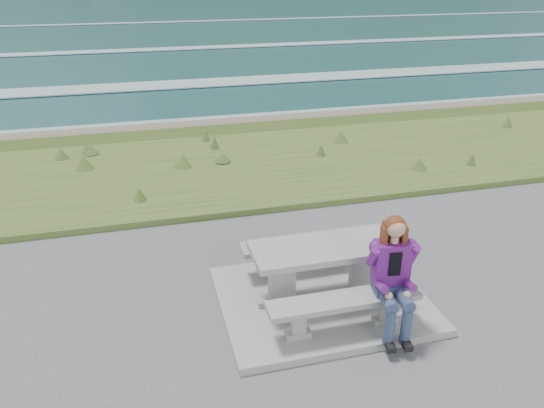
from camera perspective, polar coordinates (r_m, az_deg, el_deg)
The scene contains 8 objects.
concrete_slab at distance 6.97m, azimuth 5.39°, elevation -10.20°, with size 2.60×2.10×0.10m, color gray.
picnic_table at distance 6.63m, azimuth 5.60°, elevation -5.72°, with size 1.80×0.75×0.75m.
bench_landward at distance 6.22m, azimuth 7.74°, elevation -10.73°, with size 1.80×0.35×0.45m.
bench_seaward at distance 7.32m, azimuth 3.67°, elevation -4.61°, with size 1.80×0.35×0.45m.
grass_verge at distance 11.29m, azimuth -3.18°, elevation 3.81°, with size 160.00×4.50×0.22m, color #345620.
shore_drop at distance 13.99m, azimuth -5.64°, elevation 7.92°, with size 160.00×0.80×2.20m, color brown.
ocean at distance 31.04m, azimuth -10.94°, elevation 13.67°, with size 1600.00×1600.00×0.09m.
seated_woman at distance 6.22m, azimuth 12.89°, elevation -9.27°, with size 0.48×0.74×1.40m.
Camera 1 is at (-2.07, -5.33, 4.04)m, focal length 35.00 mm.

